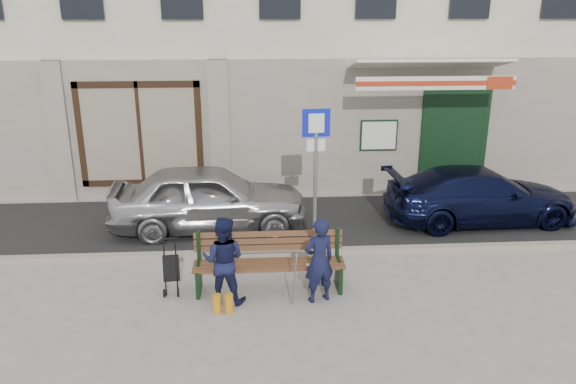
{
  "coord_description": "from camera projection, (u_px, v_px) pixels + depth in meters",
  "views": [
    {
      "loc": [
        -0.64,
        -7.82,
        4.39
      ],
      "look_at": [
        -0.04,
        1.6,
        1.2
      ],
      "focal_mm": 35.0,
      "sensor_mm": 36.0,
      "label": 1
    }
  ],
  "objects": [
    {
      "name": "ground",
      "position": [
        297.0,
        296.0,
        8.84
      ],
      "size": [
        80.0,
        80.0,
        0.0
      ],
      "primitive_type": "plane",
      "color": "#9E9991",
      "rests_on": "ground"
    },
    {
      "name": "bench",
      "position": [
        266.0,
        264.0,
        8.91
      ],
      "size": [
        2.4,
        1.17,
        0.98
      ],
      "color": "brown",
      "rests_on": "ground"
    },
    {
      "name": "man",
      "position": [
        319.0,
        261.0,
        8.51
      ],
      "size": [
        0.57,
        0.47,
        1.35
      ],
      "primitive_type": "imported",
      "rotation": [
        0.0,
        0.0,
        3.5
      ],
      "color": "#121533",
      "rests_on": "ground"
    },
    {
      "name": "parking_sign",
      "position": [
        316.0,
        158.0,
        9.92
      ],
      "size": [
        0.49,
        0.08,
        2.66
      ],
      "rotation": [
        0.0,
        0.0,
        0.06
      ],
      "color": "gray",
      "rests_on": "ground"
    },
    {
      "name": "asphalt_lane",
      "position": [
        285.0,
        223.0,
        11.77
      ],
      "size": [
        60.0,
        3.2,
        0.01
      ],
      "primitive_type": "cube",
      "color": "#282828",
      "rests_on": "ground"
    },
    {
      "name": "car_navy",
      "position": [
        480.0,
        195.0,
        11.71
      ],
      "size": [
        4.05,
        1.83,
        1.15
      ],
      "primitive_type": "imported",
      "rotation": [
        0.0,
        0.0,
        1.63
      ],
      "color": "black",
      "rests_on": "ground"
    },
    {
      "name": "curb",
      "position": [
        290.0,
        253.0,
        10.24
      ],
      "size": [
        60.0,
        0.18,
        0.12
      ],
      "primitive_type": "cube",
      "color": "#9E9384",
      "rests_on": "ground"
    },
    {
      "name": "stroller",
      "position": [
        171.0,
        269.0,
        8.87
      ],
      "size": [
        0.27,
        0.38,
        0.88
      ],
      "rotation": [
        0.0,
        0.0,
        0.1
      ],
      "color": "black",
      "rests_on": "ground"
    },
    {
      "name": "woman",
      "position": [
        223.0,
        260.0,
        8.5
      ],
      "size": [
        0.77,
        0.66,
        1.38
      ],
      "primitive_type": "imported",
      "rotation": [
        0.0,
        0.0,
        2.92
      ],
      "color": "#141838",
      "rests_on": "ground"
    },
    {
      "name": "car_silver",
      "position": [
        209.0,
        198.0,
        11.29
      ],
      "size": [
        3.99,
        1.75,
        1.34
      ],
      "primitive_type": "imported",
      "rotation": [
        0.0,
        0.0,
        1.61
      ],
      "color": "#B1B1B6",
      "rests_on": "ground"
    }
  ]
}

